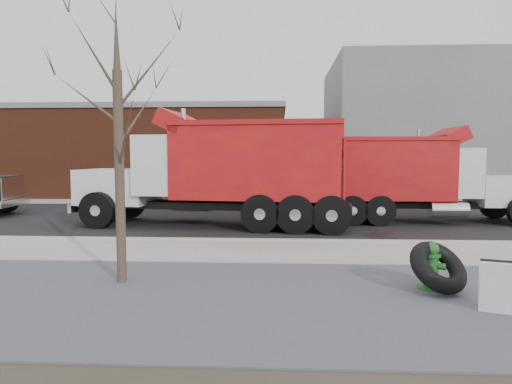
# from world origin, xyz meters

# --- Properties ---
(ground) EXTENTS (120.00, 120.00, 0.00)m
(ground) POSITION_xyz_m (0.00, 0.00, 0.00)
(ground) COLOR #383328
(ground) RESTS_ON ground
(gravel_verge) EXTENTS (60.00, 5.00, 0.03)m
(gravel_verge) POSITION_xyz_m (0.00, -3.50, 0.01)
(gravel_verge) COLOR slate
(gravel_verge) RESTS_ON ground
(sidewalk) EXTENTS (60.00, 2.50, 0.06)m
(sidewalk) POSITION_xyz_m (0.00, 0.25, 0.03)
(sidewalk) COLOR #9E9B93
(sidewalk) RESTS_ON ground
(curb) EXTENTS (60.00, 0.15, 0.11)m
(curb) POSITION_xyz_m (0.00, 1.55, 0.06)
(curb) COLOR #9E9B93
(curb) RESTS_ON ground
(road) EXTENTS (60.00, 9.40, 0.02)m
(road) POSITION_xyz_m (0.00, 6.30, 0.01)
(road) COLOR black
(road) RESTS_ON ground
(far_sidewalk) EXTENTS (60.00, 2.00, 0.06)m
(far_sidewalk) POSITION_xyz_m (0.00, 12.00, 0.03)
(far_sidewalk) COLOR #9E9B93
(far_sidewalk) RESTS_ON ground
(building_grey) EXTENTS (12.00, 10.00, 8.00)m
(building_grey) POSITION_xyz_m (9.00, 18.00, 4.00)
(building_grey) COLOR gray
(building_grey) RESTS_ON ground
(building_brick) EXTENTS (20.20, 8.20, 5.30)m
(building_brick) POSITION_xyz_m (-10.00, 17.00, 2.65)
(building_brick) COLOR brown
(building_brick) RESTS_ON ground
(bare_tree) EXTENTS (3.20, 3.20, 5.20)m
(bare_tree) POSITION_xyz_m (-3.20, -2.60, 3.30)
(bare_tree) COLOR #382D23
(bare_tree) RESTS_ON ground
(fire_hydrant) EXTENTS (0.50, 0.49, 0.89)m
(fire_hydrant) POSITION_xyz_m (2.54, -2.77, 0.41)
(fire_hydrant) COLOR #286827
(fire_hydrant) RESTS_ON ground
(truck_tire) EXTENTS (1.41, 1.37, 0.94)m
(truck_tire) POSITION_xyz_m (2.59, -2.96, 0.47)
(truck_tire) COLOR black
(truck_tire) RESTS_ON ground
(sandwich_board) EXTENTS (0.69, 0.55, 0.83)m
(sandwich_board) POSITION_xyz_m (3.16, -4.04, 0.44)
(sandwich_board) COLOR white
(sandwich_board) RESTS_ON ground
(dump_truck_red_a) EXTENTS (8.35, 2.43, 3.37)m
(dump_truck_red_a) POSITION_xyz_m (4.45, 5.69, 1.72)
(dump_truck_red_a) COLOR black
(dump_truck_red_a) RESTS_ON ground
(dump_truck_red_b) EXTENTS (9.40, 3.60, 3.89)m
(dump_truck_red_b) POSITION_xyz_m (-2.11, 4.39, 1.98)
(dump_truck_red_b) COLOR black
(dump_truck_red_b) RESTS_ON ground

